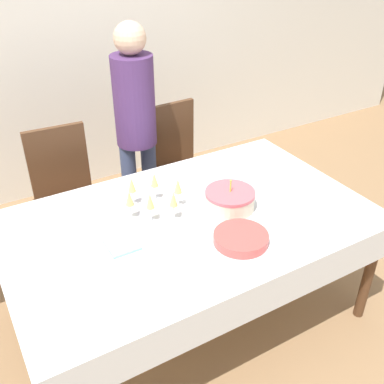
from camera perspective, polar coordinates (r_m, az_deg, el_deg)
ground_plane at (r=2.92m, az=-0.25°, el=-15.18°), size 12.00×12.00×0.00m
wall_back at (r=3.88m, az=-15.58°, el=18.95°), size 8.00×0.05×2.70m
dining_table at (r=2.50m, az=-0.29°, el=-5.19°), size 1.97×1.22×0.73m
dining_chair_far_left at (r=3.15m, az=-15.68°, el=-0.05°), size 0.44×0.44×0.97m
dining_chair_far_right at (r=3.42m, az=-1.77°, el=3.78°), size 0.44×0.44×0.97m
birthday_cake at (r=2.50m, az=4.82°, el=-0.98°), size 0.28×0.28×0.18m
champagne_tray at (r=2.45m, az=-4.93°, el=-1.20°), size 0.38×0.38×0.18m
plate_stack_main at (r=2.27m, az=6.23°, el=-5.86°), size 0.28×0.28×0.05m
cake_knife at (r=2.43m, az=9.47°, el=-3.92°), size 0.28×0.15×0.00m
fork_pile at (r=2.18m, az=-6.18°, el=-8.24°), size 0.18×0.08×0.02m
napkin_pile at (r=2.27m, az=-8.84°, el=-6.70°), size 0.15×0.15×0.01m
person_standing at (r=3.13m, az=-7.20°, el=9.30°), size 0.28×0.28×1.59m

